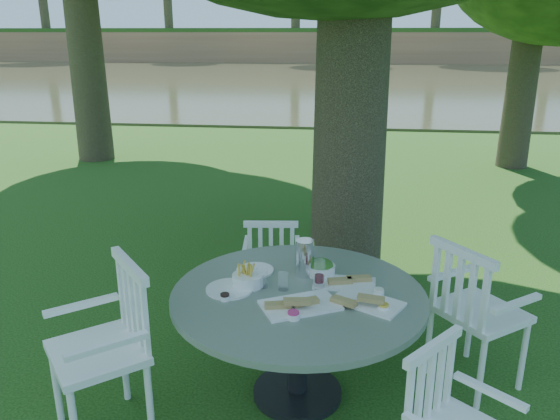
{
  "coord_description": "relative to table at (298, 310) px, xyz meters",
  "views": [
    {
      "loc": [
        0.5,
        -3.88,
        2.19
      ],
      "look_at": [
        0.0,
        0.2,
        0.85
      ],
      "focal_mm": 35.0,
      "sensor_mm": 36.0,
      "label": 1
    }
  ],
  "objects": [
    {
      "name": "chair_se",
      "position": [
        0.76,
        -0.77,
        -0.09
      ],
      "size": [
        0.59,
        0.59,
        0.86
      ],
      "rotation": [
        0.0,
        0.0,
        0.87
      ],
      "color": "white",
      "rests_on": "ground"
    },
    {
      "name": "chair_ne",
      "position": [
        1.05,
        0.23,
        -0.02
      ],
      "size": [
        0.67,
        0.67,
        0.98
      ],
      "rotation": [
        0.0,
        0.0,
        -4.07
      ],
      "color": "white",
      "rests_on": "ground"
    },
    {
      "name": "tableware",
      "position": [
        -0.02,
        0.09,
        0.17
      ],
      "size": [
        1.18,
        0.78,
        0.24
      ],
      "color": "white",
      "rests_on": "table"
    },
    {
      "name": "table",
      "position": [
        0.0,
        0.0,
        0.0
      ],
      "size": [
        1.52,
        1.52,
        0.72
      ],
      "color": "black",
      "rests_on": "ground"
    },
    {
      "name": "river",
      "position": [
        -0.25,
        23.96,
        -0.6
      ],
      "size": [
        100.0,
        28.0,
        0.12
      ],
      "primitive_type": "cube",
      "color": "#3A3C23",
      "rests_on": "ground"
    },
    {
      "name": "chair_sw",
      "position": [
        -0.99,
        -0.4,
        -0.01
      ],
      "size": [
        0.69,
        0.69,
        1.01
      ],
      "rotation": [
        0.0,
        0.0,
        -0.87
      ],
      "color": "white",
      "rests_on": "ground"
    },
    {
      "name": "ground",
      "position": [
        -0.25,
        0.96,
        -0.6
      ],
      "size": [
        140.0,
        140.0,
        0.0
      ],
      "primitive_type": "plane",
      "color": "#12380B",
      "rests_on": "ground"
    },
    {
      "name": "chair_nw",
      "position": [
        -0.31,
        1.04,
        -0.11
      ],
      "size": [
        0.46,
        0.43,
        0.82
      ],
      "rotation": [
        0.0,
        0.0,
        -3.03
      ],
      "color": "white",
      "rests_on": "ground"
    }
  ]
}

